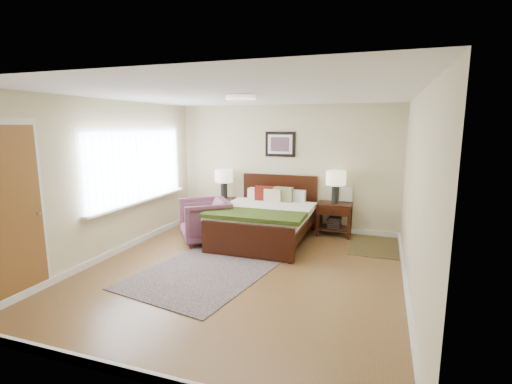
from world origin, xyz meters
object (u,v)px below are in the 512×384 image
(bed, at_px, (266,214))
(nightstand_right, at_px, (334,216))
(lamp_left, at_px, (224,178))
(nightstand_left, at_px, (224,204))
(armchair, at_px, (205,221))
(rug_persian, at_px, (206,271))
(lamp_right, at_px, (336,180))

(bed, relative_size, nightstand_right, 3.18)
(bed, distance_m, lamp_left, 1.47)
(nightstand_left, height_order, armchair, armchair)
(bed, bearing_deg, rug_persian, -102.27)
(nightstand_left, distance_m, lamp_right, 2.39)
(nightstand_left, height_order, nightstand_right, nightstand_right)
(bed, relative_size, nightstand_left, 3.52)
(armchair, bearing_deg, lamp_left, 148.86)
(bed, distance_m, lamp_right, 1.49)
(lamp_left, bearing_deg, armchair, -84.04)
(nightstand_right, distance_m, rug_persian, 2.91)
(rug_persian, bearing_deg, nightstand_right, 68.59)
(nightstand_right, bearing_deg, lamp_right, 90.00)
(nightstand_right, height_order, armchair, armchair)
(lamp_left, relative_size, lamp_right, 1.00)
(nightstand_right, relative_size, lamp_right, 1.04)
(nightstand_left, relative_size, lamp_right, 0.94)
(lamp_left, distance_m, armchair, 1.33)
(armchair, bearing_deg, bed, 74.19)
(lamp_left, relative_size, armchair, 0.71)
(bed, relative_size, rug_persian, 0.89)
(bed, bearing_deg, lamp_right, 33.48)
(nightstand_right, distance_m, lamp_left, 2.39)
(lamp_left, height_order, rug_persian, lamp_left)
(lamp_right, distance_m, armchair, 2.57)
(lamp_left, xyz_separation_m, armchair, (0.12, -1.16, -0.62))
(lamp_right, xyz_separation_m, rug_persian, (-1.52, -2.47, -1.06))
(lamp_right, bearing_deg, lamp_left, 180.00)
(bed, relative_size, lamp_right, 3.30)
(nightstand_right, xyz_separation_m, armchair, (-2.19, -1.15, 0.01))
(lamp_left, height_order, armchair, lamp_left)
(nightstand_left, bearing_deg, nightstand_right, 0.20)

